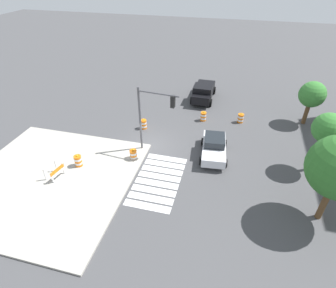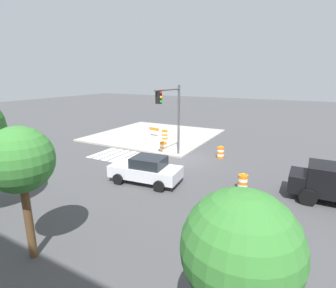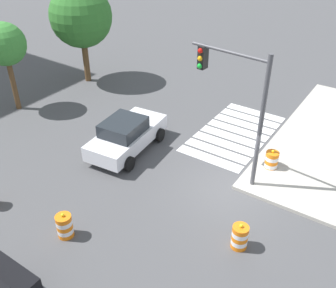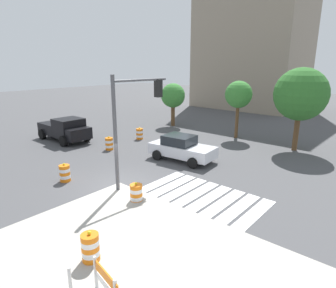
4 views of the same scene
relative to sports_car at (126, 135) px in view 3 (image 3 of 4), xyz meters
The scene contains 9 objects.
ground_plane 5.42m from the sports_car, 88.85° to the right, with size 120.00×120.00×0.00m, color #474749.
crosswalk_stripes 5.49m from the sports_car, 40.92° to the right, with size 5.85×3.20×0.02m.
sports_car is the anchor object (origin of this frame).
traffic_barrel_near_corner 5.71m from the sports_car, 163.31° to the right, with size 0.56×0.56×1.02m.
traffic_barrel_median_near 6.56m from the sports_car, 70.10° to the right, with size 0.56×0.56×1.02m.
traffic_barrel_median_far 7.36m from the sports_car, 110.27° to the right, with size 0.56×0.56×1.02m.
traffic_light_pole 5.79m from the sports_car, 80.57° to the right, with size 0.54×3.28×5.50m.
street_tree_streetside_mid 9.24m from the sports_car, 55.56° to the left, with size 3.68×3.68×5.90m.
street_tree_streetside_far 8.18m from the sports_car, 90.76° to the left, with size 2.22×2.22×4.78m.
Camera 3 is at (-11.70, -4.69, 10.17)m, focal length 41.68 mm.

